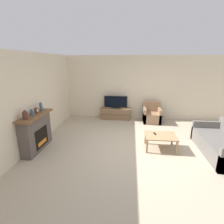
# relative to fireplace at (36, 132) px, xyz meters

# --- Properties ---
(ground_plane) EXTENTS (24.00, 24.00, 0.00)m
(ground_plane) POSITION_rel_fireplace_xyz_m (2.79, 0.39, -0.53)
(ground_plane) COLOR tan
(wall_back) EXTENTS (12.00, 0.06, 2.70)m
(wall_back) POSITION_rel_fireplace_xyz_m (2.79, 3.31, 0.82)
(wall_back) COLOR beige
(wall_back) RESTS_ON ground
(wall_left) EXTENTS (0.06, 12.00, 2.70)m
(wall_left) POSITION_rel_fireplace_xyz_m (-0.19, 0.39, 0.82)
(wall_left) COLOR beige
(wall_left) RESTS_ON ground
(fireplace) EXTENTS (0.43, 1.32, 1.04)m
(fireplace) POSITION_rel_fireplace_xyz_m (0.00, 0.00, 0.00)
(fireplace) COLOR #564C47
(fireplace) RESTS_ON ground
(mantel_vase_left) EXTENTS (0.13, 0.13, 0.24)m
(mantel_vase_left) POSITION_rel_fireplace_xyz_m (0.02, -0.40, 0.62)
(mantel_vase_left) COLOR #512D23
(mantel_vase_left) RESTS_ON fireplace
(mantel_vase_centre_left) EXTENTS (0.09, 0.09, 0.18)m
(mantel_vase_centre_left) POSITION_rel_fireplace_xyz_m (0.02, -0.10, 0.59)
(mantel_vase_centre_left) COLOR #385670
(mantel_vase_centre_left) RESTS_ON fireplace
(mantel_vase_right) EXTENTS (0.08, 0.08, 0.26)m
(mantel_vase_right) POSITION_rel_fireplace_xyz_m (0.02, 0.40, 0.63)
(mantel_vase_right) COLOR #385670
(mantel_vase_right) RESTS_ON fireplace
(mantel_clock) EXTENTS (0.08, 0.11, 0.15)m
(mantel_clock) POSITION_rel_fireplace_xyz_m (0.02, 0.13, 0.59)
(mantel_clock) COLOR brown
(mantel_clock) RESTS_ON fireplace
(tv_stand) EXTENTS (1.29, 0.43, 0.49)m
(tv_stand) POSITION_rel_fireplace_xyz_m (1.98, 3.03, -0.29)
(tv_stand) COLOR brown
(tv_stand) RESTS_ON ground
(tv) EXTENTS (1.00, 0.18, 0.53)m
(tv) POSITION_rel_fireplace_xyz_m (1.98, 3.03, 0.21)
(tv) COLOR black
(tv) RESTS_ON tv_stand
(armchair) EXTENTS (0.70, 0.76, 0.83)m
(armchair) POSITION_rel_fireplace_xyz_m (3.51, 2.82, -0.26)
(armchair) COLOR #937051
(armchair) RESTS_ON ground
(coffee_table) EXTENTS (0.87, 0.66, 0.41)m
(coffee_table) POSITION_rel_fireplace_xyz_m (3.51, 0.42, -0.17)
(coffee_table) COLOR #A37F56
(coffee_table) RESTS_ON ground
(remote) EXTENTS (0.07, 0.16, 0.02)m
(remote) POSITION_rel_fireplace_xyz_m (3.35, 0.51, -0.11)
(remote) COLOR black
(remote) RESTS_ON coffee_table
(couch) EXTENTS (0.96, 1.93, 0.80)m
(couch) POSITION_rel_fireplace_xyz_m (5.14, 0.29, -0.26)
(couch) COLOR #66605B
(couch) RESTS_ON ground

